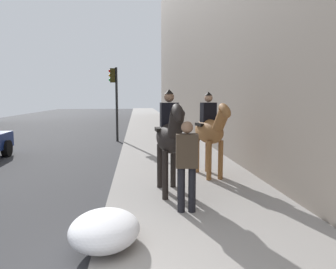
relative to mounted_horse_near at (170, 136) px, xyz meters
name	(u,v)px	position (x,y,z in m)	size (l,w,h in m)	color
mounted_horse_near	(170,136)	(0.00, 0.00, 0.00)	(2.15, 0.64, 2.31)	black
mounted_horse_far	(210,130)	(1.47, -1.23, -0.02)	(2.14, 0.79, 2.28)	brown
pedestrian_greeting	(187,161)	(-1.15, -0.19, -0.31)	(0.30, 0.42, 1.70)	black
traffic_light_near_curb	(115,92)	(9.54, 1.80, 1.11)	(0.20, 0.44, 3.74)	black
snow_pile_near	(105,229)	(-2.35, 1.20, -1.06)	(1.33, 1.02, 0.46)	white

